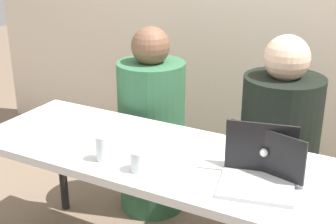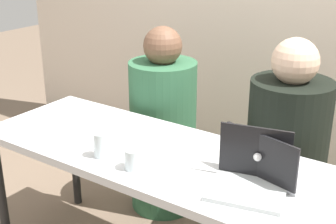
{
  "view_description": "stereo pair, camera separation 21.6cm",
  "coord_description": "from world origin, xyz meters",
  "px_view_note": "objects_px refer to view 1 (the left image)",
  "views": [
    {
      "loc": [
        0.96,
        -1.7,
        1.69
      ],
      "look_at": [
        0.0,
        0.07,
        0.91
      ],
      "focal_mm": 50.0,
      "sensor_mm": 36.0,
      "label": 1
    },
    {
      "loc": [
        1.14,
        -1.59,
        1.69
      ],
      "look_at": [
        0.0,
        0.07,
        0.91
      ],
      "focal_mm": 50.0,
      "sensor_mm": 36.0,
      "label": 2
    }
  ],
  "objects_px": {
    "person_on_left": "(152,132)",
    "laptop_back_right": "(273,160)",
    "water_glass_left": "(103,149)",
    "person_on_right": "(278,157)",
    "laptop_front_right": "(258,172)",
    "water_glass_center": "(139,162)"
  },
  "relations": [
    {
      "from": "laptop_front_right",
      "to": "water_glass_center",
      "type": "distance_m",
      "value": 0.5
    },
    {
      "from": "water_glass_left",
      "to": "laptop_back_right",
      "type": "bearing_deg",
      "value": 21.14
    },
    {
      "from": "laptop_back_right",
      "to": "water_glass_center",
      "type": "xyz_separation_m",
      "value": [
        -0.5,
        -0.28,
        -0.01
      ]
    },
    {
      "from": "person_on_left",
      "to": "laptop_back_right",
      "type": "xyz_separation_m",
      "value": [
        0.9,
        -0.5,
        0.25
      ]
    },
    {
      "from": "laptop_front_right",
      "to": "water_glass_left",
      "type": "xyz_separation_m",
      "value": [
        -0.68,
        -0.12,
        -0.0
      ]
    },
    {
      "from": "person_on_left",
      "to": "person_on_right",
      "type": "distance_m",
      "value": 0.79
    },
    {
      "from": "laptop_back_right",
      "to": "laptop_front_right",
      "type": "xyz_separation_m",
      "value": [
        -0.02,
        -0.15,
        0.01
      ]
    },
    {
      "from": "person_on_left",
      "to": "water_glass_left",
      "type": "xyz_separation_m",
      "value": [
        0.2,
        -0.77,
        0.25
      ]
    },
    {
      "from": "water_glass_left",
      "to": "water_glass_center",
      "type": "bearing_deg",
      "value": -2.74
    },
    {
      "from": "person_on_right",
      "to": "laptop_back_right",
      "type": "bearing_deg",
      "value": 99.34
    },
    {
      "from": "person_on_right",
      "to": "water_glass_left",
      "type": "xyz_separation_m",
      "value": [
        -0.59,
        -0.77,
        0.24
      ]
    },
    {
      "from": "person_on_left",
      "to": "laptop_front_right",
      "type": "bearing_deg",
      "value": 152.81
    },
    {
      "from": "person_on_left",
      "to": "water_glass_left",
      "type": "height_order",
      "value": "person_on_left"
    },
    {
      "from": "person_on_left",
      "to": "water_glass_left",
      "type": "bearing_deg",
      "value": 113.99
    },
    {
      "from": "person_on_left",
      "to": "laptop_back_right",
      "type": "height_order",
      "value": "person_on_left"
    },
    {
      "from": "person_on_right",
      "to": "water_glass_center",
      "type": "relative_size",
      "value": 13.16
    },
    {
      "from": "water_glass_left",
      "to": "person_on_right",
      "type": "bearing_deg",
      "value": 52.62
    },
    {
      "from": "person_on_left",
      "to": "person_on_right",
      "type": "relative_size",
      "value": 0.97
    },
    {
      "from": "person_on_left",
      "to": "laptop_back_right",
      "type": "distance_m",
      "value": 1.06
    },
    {
      "from": "laptop_back_right",
      "to": "water_glass_center",
      "type": "distance_m",
      "value": 0.58
    },
    {
      "from": "laptop_back_right",
      "to": "water_glass_center",
      "type": "height_order",
      "value": "laptop_back_right"
    },
    {
      "from": "water_glass_left",
      "to": "water_glass_center",
      "type": "xyz_separation_m",
      "value": [
        0.19,
        -0.01,
        -0.01
      ]
    }
  ]
}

